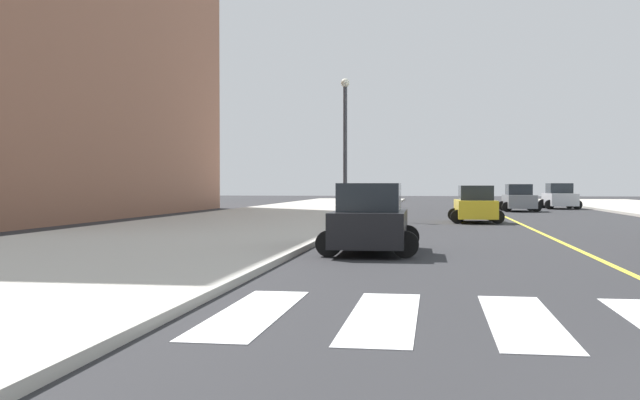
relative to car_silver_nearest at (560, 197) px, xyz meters
name	(u,v)px	position (x,y,z in m)	size (l,w,h in m)	color
sidewalk_kerb_west	(202,231)	(-17.41, -30.08, -0.80)	(10.00, 120.00, 0.15)	#B2ADA3
lane_divider_paint	(498,214)	(-5.21, -10.08, -0.87)	(0.16, 80.00, 0.01)	yellow
car_silver_nearest	(560,197)	(0.00, 0.00, 0.00)	(2.70, 4.23, 1.87)	#B7B7BC
car_black_second	(370,220)	(-10.68, -36.91, -0.03)	(2.55, 4.05, 1.80)	black
car_gray_third	(519,199)	(-3.52, -5.75, -0.03)	(2.57, 4.06, 1.80)	slate
car_yellow_fifth	(475,205)	(-7.16, -20.88, -0.07)	(2.49, 3.91, 1.72)	gold
street_lamp	(345,135)	(-13.48, -19.15, 3.40)	(0.44, 0.44, 6.93)	#38383D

